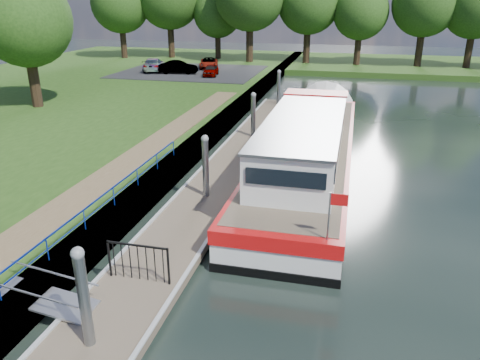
% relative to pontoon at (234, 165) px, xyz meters
% --- Properties ---
extents(ground, '(160.00, 160.00, 0.00)m').
position_rel_pontoon_xyz_m(ground, '(0.00, -13.00, -0.18)').
color(ground, black).
rests_on(ground, ground).
extents(bank_edge, '(1.10, 90.00, 0.78)m').
position_rel_pontoon_xyz_m(bank_edge, '(-2.55, 2.00, 0.20)').
color(bank_edge, '#473D2D').
rests_on(bank_edge, ground).
extents(far_bank, '(60.00, 18.00, 0.60)m').
position_rel_pontoon_xyz_m(far_bank, '(12.00, 39.00, 0.12)').
color(far_bank, '#203F12').
rests_on(far_bank, ground).
extents(footpath, '(1.60, 40.00, 0.05)m').
position_rel_pontoon_xyz_m(footpath, '(-4.40, -5.00, 0.62)').
color(footpath, brown).
rests_on(footpath, riverbank).
extents(carpark, '(14.00, 12.00, 0.06)m').
position_rel_pontoon_xyz_m(carpark, '(-11.00, 25.00, 0.62)').
color(carpark, black).
rests_on(carpark, riverbank).
extents(blue_fence, '(0.04, 18.04, 0.72)m').
position_rel_pontoon_xyz_m(blue_fence, '(-2.75, -10.00, 1.13)').
color(blue_fence, '#0C2DBF').
rests_on(blue_fence, riverbank).
extents(pontoon, '(2.50, 30.00, 0.56)m').
position_rel_pontoon_xyz_m(pontoon, '(0.00, 0.00, 0.00)').
color(pontoon, brown).
rests_on(pontoon, ground).
extents(mooring_piles, '(0.30, 27.30, 3.55)m').
position_rel_pontoon_xyz_m(mooring_piles, '(0.00, 0.00, 1.10)').
color(mooring_piles, gray).
rests_on(mooring_piles, ground).
extents(gangway, '(2.58, 1.00, 0.92)m').
position_rel_pontoon_xyz_m(gangway, '(-1.85, -12.50, 0.44)').
color(gangway, '#A5A8AD').
rests_on(gangway, ground).
extents(gate_panel, '(1.85, 0.05, 1.15)m').
position_rel_pontoon_xyz_m(gate_panel, '(-0.00, -10.80, 0.97)').
color(gate_panel, black).
rests_on(gate_panel, ground).
extents(barge, '(4.36, 21.15, 4.78)m').
position_rel_pontoon_xyz_m(barge, '(3.60, 1.09, 0.90)').
color(barge, black).
rests_on(barge, ground).
extents(bank_tree_a, '(6.12, 6.12, 9.72)m').
position_rel_pontoon_xyz_m(bank_tree_a, '(-15.99, 7.08, 6.84)').
color(bank_tree_a, '#332316').
rests_on(bank_tree_a, riverbank).
extents(car_a, '(1.70, 3.27, 1.06)m').
position_rel_pontoon_xyz_m(car_a, '(-8.12, 22.76, 1.18)').
color(car_a, '#999999').
rests_on(car_a, carpark).
extents(car_b, '(3.96, 1.93, 1.25)m').
position_rel_pontoon_xyz_m(car_b, '(-11.68, 23.31, 1.28)').
color(car_b, '#999999').
rests_on(car_b, carpark).
extents(car_c, '(2.94, 4.82, 1.30)m').
position_rel_pontoon_xyz_m(car_c, '(-14.74, 24.32, 1.30)').
color(car_c, '#999999').
rests_on(car_c, carpark).
extents(car_d, '(2.76, 4.30, 1.10)m').
position_rel_pontoon_xyz_m(car_d, '(-9.80, 27.47, 1.20)').
color(car_d, '#999999').
rests_on(car_d, carpark).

